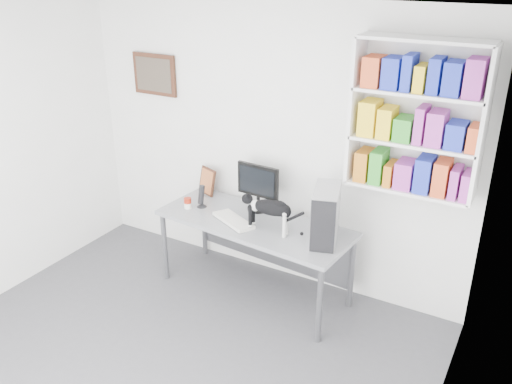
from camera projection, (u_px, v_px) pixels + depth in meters
room at (124, 230)px, 3.59m from camera, size 4.01×4.01×2.70m
bookshelf at (416, 118)px, 4.23m from camera, size 1.03×0.28×1.24m
wall_art at (155, 74)px, 5.52m from camera, size 0.52×0.04×0.42m
desk at (254, 257)px, 5.15m from camera, size 1.89×0.87×0.77m
monitor at (258, 187)px, 5.13m from camera, size 0.45×0.24×0.47m
keyboard at (234, 220)px, 4.97m from camera, size 0.49×0.36×0.04m
pc_tower at (326, 215)px, 4.58m from camera, size 0.34×0.51×0.47m
speaker at (201, 196)px, 5.23m from camera, size 0.13×0.13×0.23m
leaning_print at (207, 181)px, 5.52m from camera, size 0.25×0.17×0.28m
soup_can at (188, 203)px, 5.23m from camera, size 0.08×0.08×0.11m
cat at (270, 216)px, 4.73m from camera, size 0.54×0.18×0.33m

